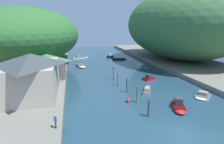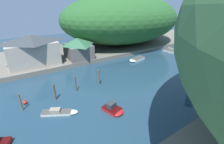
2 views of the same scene
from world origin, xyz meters
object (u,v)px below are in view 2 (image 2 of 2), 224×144
at_px(boathouse_shed, 78,48).
at_px(boat_open_rowboat, 60,112).
at_px(waterfront_building, 33,50).
at_px(boat_yellow_tender, 209,71).
at_px(boat_near_quay, 113,109).
at_px(boat_navy_launch, 190,98).
at_px(boat_mid_channel, 136,59).
at_px(boat_cabin_cruiser, 212,62).
at_px(channel_buoy_near, 25,102).
at_px(person_on_quay, 48,63).
at_px(boat_far_upstream, 172,51).

distance_m(boathouse_shed, boat_open_rowboat, 22.80).
distance_m(waterfront_building, boat_yellow_tender, 42.62).
bearing_deg(boat_open_rowboat, boat_yellow_tender, 112.72).
bearing_deg(boat_near_quay, boat_navy_launch, 144.32).
distance_m(waterfront_building, boat_near_quay, 26.05).
bearing_deg(boat_mid_channel, boat_near_quay, 118.37).
xyz_separation_m(boathouse_shed, boat_cabin_cruiser, (21.34, 29.46, -3.44)).
bearing_deg(boat_open_rowboat, boat_cabin_cruiser, 117.00).
height_order(boathouse_shed, boat_cabin_cruiser, boathouse_shed).
xyz_separation_m(boat_cabin_cruiser, boat_navy_launch, (6.62, -20.36, -0.26)).
height_order(boat_open_rowboat, channel_buoy_near, channel_buoy_near).
bearing_deg(boat_near_quay, boat_open_rowboat, -45.56).
height_order(boat_open_rowboat, boat_near_quay, boat_near_quay).
relative_size(boathouse_shed, boat_yellow_tender, 1.45).
bearing_deg(boat_open_rowboat, person_on_quay, -157.49).
distance_m(waterfront_building, boat_open_rowboat, 21.34).
bearing_deg(channel_buoy_near, boat_mid_channel, 102.04).
xyz_separation_m(boat_mid_channel, person_on_quay, (-5.87, -22.77, 1.75)).
xyz_separation_m(boat_far_upstream, channel_buoy_near, (5.44, -44.07, -0.07)).
xyz_separation_m(boat_yellow_tender, channel_buoy_near, (-9.31, -38.30, 0.09)).
bearing_deg(boat_open_rowboat, boat_navy_launch, 96.79).
distance_m(waterfront_building, boat_navy_launch, 35.56).
relative_size(waterfront_building, boat_navy_launch, 3.31).
distance_m(boathouse_shed, boat_cabin_cruiser, 36.54).
xyz_separation_m(waterfront_building, boat_mid_channel, (9.23, 25.09, -4.49)).
distance_m(boat_navy_launch, channel_buoy_near, 27.54).
bearing_deg(boathouse_shed, waterfront_building, -95.40).
bearing_deg(person_on_quay, boat_mid_channel, -8.83).
relative_size(boat_mid_channel, channel_buoy_near, 6.03).
bearing_deg(boat_yellow_tender, boat_mid_channel, -45.90).
bearing_deg(boat_cabin_cruiser, boat_open_rowboat, -35.72).
height_order(waterfront_building, boat_cabin_cruiser, waterfront_building).
xyz_separation_m(boat_cabin_cruiser, person_on_quay, (-19.02, -38.10, 1.59)).
relative_size(waterfront_building, person_on_quay, 7.03).
xyz_separation_m(boat_near_quay, person_on_quay, (-21.28, -4.90, 1.68)).
distance_m(boat_open_rowboat, boat_navy_launch, 21.40).
bearing_deg(boat_mid_channel, person_on_quay, 63.14).
height_order(channel_buoy_near, person_on_quay, person_on_quay).
relative_size(boat_yellow_tender, channel_buoy_near, 5.87).
distance_m(boat_navy_launch, boat_yellow_tender, 14.98).
relative_size(boat_cabin_cruiser, channel_buoy_near, 3.83).
bearing_deg(boat_yellow_tender, channel_buoy_near, -0.61).
height_order(boat_near_quay, boat_yellow_tender, boat_near_quay).
relative_size(boat_open_rowboat, channel_buoy_near, 5.38).
bearing_deg(waterfront_building, boat_near_quay, 16.34).
relative_size(boat_cabin_cruiser, boat_mid_channel, 0.64).
relative_size(boathouse_shed, channel_buoy_near, 8.51).
relative_size(boat_yellow_tender, boat_mid_channel, 0.97).
xyz_separation_m(boat_open_rowboat, boat_near_quay, (3.79, 6.95, 0.13)).
bearing_deg(boat_cabin_cruiser, boathouse_shed, -69.45).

